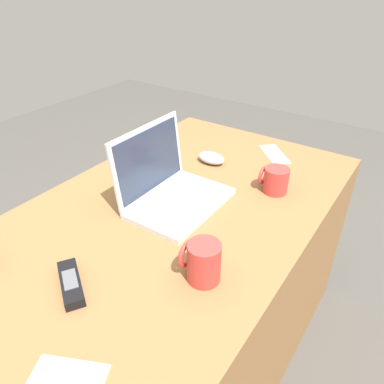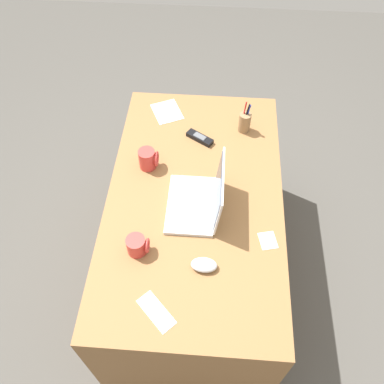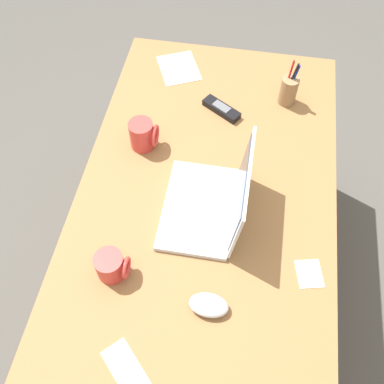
% 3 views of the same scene
% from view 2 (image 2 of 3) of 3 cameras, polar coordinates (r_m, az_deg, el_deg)
% --- Properties ---
extents(ground_plane, '(6.00, 6.00, 0.00)m').
position_cam_2_polar(ground_plane, '(2.49, 0.32, -10.40)').
color(ground_plane, '#4C4944').
extents(desk, '(1.41, 0.81, 0.72)m').
position_cam_2_polar(desk, '(2.18, 0.36, -6.15)').
color(desk, olive).
rests_on(desk, ground).
extents(laptop, '(0.32, 0.24, 0.23)m').
position_cam_2_polar(laptop, '(1.80, 1.14, -1.14)').
color(laptop, silver).
rests_on(laptop, desk).
extents(computer_mouse, '(0.07, 0.11, 0.04)m').
position_cam_2_polar(computer_mouse, '(1.67, 1.69, -10.15)').
color(computer_mouse, silver).
rests_on(computer_mouse, desk).
extents(coffee_mug_white, '(0.08, 0.09, 0.10)m').
position_cam_2_polar(coffee_mug_white, '(1.96, -6.17, 4.60)').
color(coffee_mug_white, '#C63833').
rests_on(coffee_mug_white, desk).
extents(coffee_mug_tall, '(0.08, 0.09, 0.09)m').
position_cam_2_polar(coffee_mug_tall, '(1.70, -7.67, -7.41)').
color(coffee_mug_tall, '#C63833').
rests_on(coffee_mug_tall, desk).
extents(cordless_phone, '(0.11, 0.15, 0.03)m').
position_cam_2_polar(cordless_phone, '(2.10, 1.11, 7.57)').
color(cordless_phone, black).
rests_on(cordless_phone, desk).
extents(pen_holder, '(0.06, 0.06, 0.18)m').
position_cam_2_polar(pen_holder, '(2.14, 7.37, 9.68)').
color(pen_holder, olive).
rests_on(pen_holder, desk).
extents(paper_note_near_laptop, '(0.10, 0.09, 0.00)m').
position_cam_2_polar(paper_note_near_laptop, '(1.77, 10.56, -6.69)').
color(paper_note_near_laptop, white).
rests_on(paper_note_near_laptop, desk).
extents(paper_note_left, '(0.21, 0.20, 0.00)m').
position_cam_2_polar(paper_note_left, '(2.27, -3.51, 11.14)').
color(paper_note_left, white).
rests_on(paper_note_left, desk).
extents(paper_note_right, '(0.17, 0.17, 0.00)m').
position_cam_2_polar(paper_note_right, '(1.62, -5.02, -16.33)').
color(paper_note_right, white).
rests_on(paper_note_right, desk).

